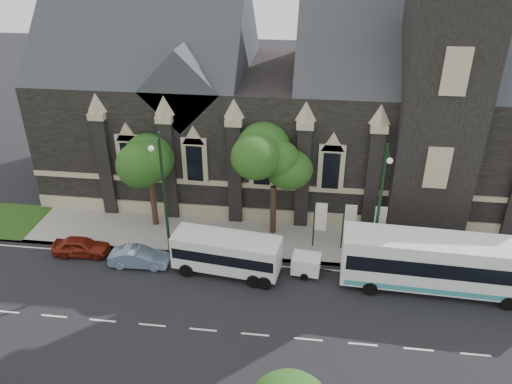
% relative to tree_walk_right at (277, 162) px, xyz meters
% --- Properties ---
extents(ground, '(160.00, 160.00, 0.00)m').
position_rel_tree_walk_right_xyz_m(ground, '(-3.21, -10.71, -5.82)').
color(ground, black).
rests_on(ground, ground).
extents(sidewalk, '(80.00, 5.00, 0.15)m').
position_rel_tree_walk_right_xyz_m(sidewalk, '(-3.21, -1.21, -5.74)').
color(sidewalk, gray).
rests_on(sidewalk, ground).
extents(museum, '(40.00, 17.70, 29.90)m').
position_rel_tree_walk_right_xyz_m(museum, '(1.90, 8.07, 2.35)').
color(museum, black).
rests_on(museum, ground).
extents(tree_walk_right, '(4.08, 4.08, 7.80)m').
position_rel_tree_walk_right_xyz_m(tree_walk_right, '(0.00, 0.00, 0.00)').
color(tree_walk_right, black).
rests_on(tree_walk_right, ground).
extents(tree_walk_left, '(3.91, 3.91, 7.64)m').
position_rel_tree_walk_right_xyz_m(tree_walk_left, '(-9.01, -0.01, -0.08)').
color(tree_walk_left, black).
rests_on(tree_walk_left, ground).
extents(street_lamp_near, '(0.36, 1.88, 9.00)m').
position_rel_tree_walk_right_xyz_m(street_lamp_near, '(6.79, -3.62, -0.71)').
color(street_lamp_near, black).
rests_on(street_lamp_near, ground).
extents(street_lamp_mid, '(0.36, 1.88, 9.00)m').
position_rel_tree_walk_right_xyz_m(street_lamp_mid, '(-7.21, -3.62, -0.71)').
color(street_lamp_mid, black).
rests_on(street_lamp_mid, ground).
extents(banner_flag_left, '(0.90, 0.10, 4.00)m').
position_rel_tree_walk_right_xyz_m(banner_flag_left, '(3.08, -1.71, -3.43)').
color(banner_flag_left, black).
rests_on(banner_flag_left, ground).
extents(banner_flag_center, '(0.90, 0.10, 4.00)m').
position_rel_tree_walk_right_xyz_m(banner_flag_center, '(5.08, -1.71, -3.43)').
color(banner_flag_center, black).
rests_on(banner_flag_center, ground).
extents(banner_flag_right, '(0.90, 0.10, 4.00)m').
position_rel_tree_walk_right_xyz_m(banner_flag_right, '(7.08, -1.71, -3.43)').
color(banner_flag_right, black).
rests_on(banner_flag_right, ground).
extents(tour_coach, '(12.63, 3.36, 3.65)m').
position_rel_tree_walk_right_xyz_m(tour_coach, '(10.91, -5.28, -3.83)').
color(tour_coach, white).
rests_on(tour_coach, ground).
extents(shuttle_bus, '(7.23, 3.23, 2.71)m').
position_rel_tree_walk_right_xyz_m(shuttle_bus, '(-2.76, -5.21, -4.25)').
color(shuttle_bus, silver).
rests_on(shuttle_bus, ground).
extents(box_trailer, '(2.71, 1.60, 1.42)m').
position_rel_tree_walk_right_xyz_m(box_trailer, '(2.41, -4.79, -5.01)').
color(box_trailer, white).
rests_on(box_trailer, ground).
extents(sedan, '(4.02, 1.53, 1.31)m').
position_rel_tree_walk_right_xyz_m(sedan, '(-8.78, -5.26, -5.16)').
color(sedan, '#7F98B7').
rests_on(sedan, ground).
extents(car_far_red, '(3.99, 1.81, 1.33)m').
position_rel_tree_walk_right_xyz_m(car_far_red, '(-13.21, -4.54, -5.15)').
color(car_far_red, maroon).
rests_on(car_far_red, ground).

